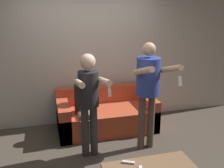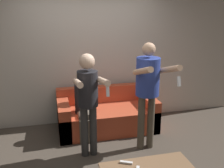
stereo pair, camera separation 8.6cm
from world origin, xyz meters
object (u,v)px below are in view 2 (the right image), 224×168
couch (107,115)px  remote_far (126,163)px  person_standing_right (148,84)px  person_seated (83,102)px  person_standing_left (88,95)px

couch → remote_far: size_ratio=11.61×
person_standing_right → remote_far: 1.27m
person_standing_right → person_seated: bearing=143.8°
person_standing_right → remote_far: size_ratio=11.18×
person_standing_left → person_standing_right: 0.91m
person_standing_left → remote_far: bearing=-70.7°
person_standing_right → person_seated: (-0.89, 0.65, -0.45)m
person_standing_right → remote_far: (-0.59, -0.89, -0.68)m
remote_far → person_seated: bearing=101.0°
remote_far → person_standing_right: bearing=56.4°
person_standing_left → person_seated: size_ratio=1.36×
couch → person_standing_right: bearing=-61.9°
person_seated → remote_far: size_ratio=7.64×
person_standing_left → couch: bearing=62.0°
person_standing_left → person_standing_right: bearing=0.2°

